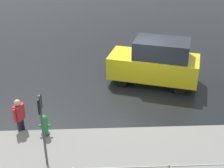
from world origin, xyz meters
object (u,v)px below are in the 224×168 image
(moving_hatchback, at_px, (156,62))
(sign_post, at_px, (42,121))
(pedestrian, at_px, (19,113))
(fire_hydrant, at_px, (45,126))

(moving_hatchback, height_order, sign_post, sign_post)
(pedestrian, bearing_deg, fire_hydrant, 158.10)
(fire_hydrant, bearing_deg, moving_hatchback, -139.38)
(moving_hatchback, bearing_deg, sign_post, 51.88)
(moving_hatchback, xyz_separation_m, sign_post, (4.12, 5.25, 0.55))
(moving_hatchback, relative_size, pedestrian, 3.47)
(fire_hydrant, distance_m, pedestrian, 1.01)
(moving_hatchback, height_order, fire_hydrant, moving_hatchback)
(moving_hatchback, distance_m, pedestrian, 6.29)
(moving_hatchback, xyz_separation_m, fire_hydrant, (4.39, 3.76, -0.63))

